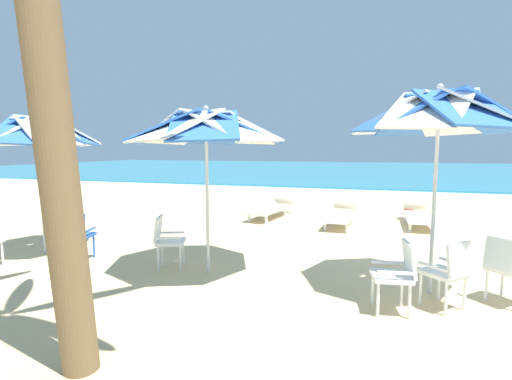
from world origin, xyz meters
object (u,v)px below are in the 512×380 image
object	(u,v)px
plastic_chair_2	(507,266)
plastic_chair_3	(166,238)
beach_umbrella_0	(439,115)
sun_lounger_1	(341,214)
plastic_chair_0	(397,272)
sun_lounger_2	(271,208)
plastic_chair_1	(449,270)
beach_umbrella_2	(38,133)
palm_tree_0	(45,1)
plastic_chair_6	(77,234)
beach_ball	(409,210)
beach_umbrella_1	(206,129)
plastic_chair_5	(68,222)
sun_lounger_0	(418,215)

from	to	relation	value
plastic_chair_2	plastic_chair_3	bearing A→B (deg)	-179.97
beach_umbrella_0	sun_lounger_1	size ratio (longest dim) A/B	1.29
plastic_chair_0	sun_lounger_2	world-z (taller)	plastic_chair_0
plastic_chair_1	sun_lounger_2	distance (m)	6.43
beach_umbrella_2	palm_tree_0	world-z (taller)	palm_tree_0
plastic_chair_6	palm_tree_0	size ratio (longest dim) A/B	0.17
beach_umbrella_0	palm_tree_0	world-z (taller)	palm_tree_0
sun_lounger_1	beach_ball	size ratio (longest dim) A/B	7.43
sun_lounger_1	beach_ball	world-z (taller)	sun_lounger_1
beach_umbrella_1	plastic_chair_5	bearing A→B (deg)	169.03
plastic_chair_2	sun_lounger_2	distance (m)	6.58
palm_tree_0	plastic_chair_1	bearing A→B (deg)	37.12
sun_lounger_1	beach_ball	xyz separation A→B (m)	(1.83, 2.18, -0.14)
plastic_chair_6	sun_lounger_2	size ratio (longest dim) A/B	0.39
plastic_chair_1	plastic_chair_2	size ratio (longest dim) A/B	1.00
beach_umbrella_0	plastic_chair_5	size ratio (longest dim) A/B	3.23
plastic_chair_3	plastic_chair_5	world-z (taller)	same
plastic_chair_0	beach_umbrella_2	size ratio (longest dim) A/B	0.33
plastic_chair_0	plastic_chair_3	world-z (taller)	same
beach_umbrella_2	beach_ball	xyz separation A→B (m)	(6.93, 6.54, -2.10)
beach_umbrella_1	beach_umbrella_0	bearing A→B (deg)	2.57
plastic_chair_1	beach_ball	distance (m)	7.02
beach_umbrella_0	beach_ball	bearing A→B (deg)	87.52
plastic_chair_6	beach_umbrella_0	bearing A→B (deg)	2.93
plastic_chair_1	plastic_chair_5	world-z (taller)	same
palm_tree_0	sun_lounger_1	bearing A→B (deg)	77.25
beach_umbrella_1	plastic_chair_6	bearing A→B (deg)	-176.58
plastic_chair_2	plastic_chair_6	world-z (taller)	same
sun_lounger_0	plastic_chair_2	bearing A→B (deg)	-84.25
palm_tree_0	beach_ball	distance (m)	10.57
plastic_chair_6	beach_ball	size ratio (longest dim) A/B	2.97
plastic_chair_0	beach_ball	xyz separation A→B (m)	(0.76, 7.27, -0.35)
beach_umbrella_2	plastic_chair_3	bearing A→B (deg)	-1.81
beach_umbrella_1	sun_lounger_0	bearing A→B (deg)	53.97
beach_umbrella_1	palm_tree_0	distance (m)	3.01
plastic_chair_0	plastic_chair_6	world-z (taller)	same
plastic_chair_1	palm_tree_0	size ratio (longest dim) A/B	0.17
plastic_chair_6	palm_tree_0	xyz separation A→B (m)	(2.44, -2.75, 2.58)
plastic_chair_2	beach_umbrella_2	bearing A→B (deg)	179.38
plastic_chair_3	palm_tree_0	distance (m)	3.96
plastic_chair_6	sun_lounger_1	size ratio (longest dim) A/B	0.40
plastic_chair_1	beach_umbrella_1	size ratio (longest dim) A/B	0.33
beach_umbrella_0	sun_lounger_1	bearing A→B (deg)	109.78
plastic_chair_2	sun_lounger_1	bearing A→B (deg)	118.46
beach_umbrella_1	plastic_chair_5	size ratio (longest dim) A/B	3.02
palm_tree_0	plastic_chair_3	bearing A→B (deg)	104.86
plastic_chair_1	plastic_chair_5	xyz separation A→B (m)	(-6.76, 1.03, 0.00)
sun_lounger_0	plastic_chair_5	bearing A→B (deg)	-148.48
palm_tree_0	sun_lounger_2	bearing A→B (deg)	92.36
plastic_chair_1	sun_lounger_1	bearing A→B (deg)	109.15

